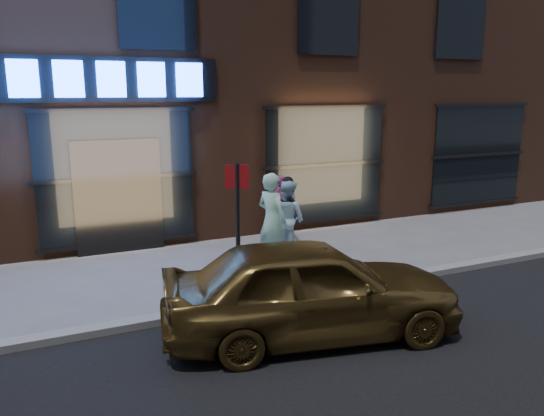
{
  "coord_description": "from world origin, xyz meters",
  "views": [
    {
      "loc": [
        -1.54,
        -7.35,
        3.37
      ],
      "look_at": [
        2.49,
        1.6,
        1.2
      ],
      "focal_mm": 35.0,
      "sensor_mm": 36.0,
      "label": 1
    }
  ],
  "objects_px": {
    "passerby": "(281,208)",
    "gold_sedan": "(311,288)",
    "man_cap": "(288,218)",
    "sign_post": "(238,222)",
    "man_bowtie": "(272,220)"
  },
  "relations": [
    {
      "from": "man_bowtie",
      "to": "man_cap",
      "type": "relative_size",
      "value": 1.15
    },
    {
      "from": "man_cap",
      "to": "gold_sedan",
      "type": "bearing_deg",
      "value": 137.86
    },
    {
      "from": "man_bowtie",
      "to": "man_cap",
      "type": "bearing_deg",
      "value": -75.09
    },
    {
      "from": "passerby",
      "to": "sign_post",
      "type": "relative_size",
      "value": 0.66
    },
    {
      "from": "man_cap",
      "to": "gold_sedan",
      "type": "relative_size",
      "value": 0.39
    },
    {
      "from": "gold_sedan",
      "to": "sign_post",
      "type": "bearing_deg",
      "value": 33.54
    },
    {
      "from": "man_cap",
      "to": "passerby",
      "type": "distance_m",
      "value": 1.23
    },
    {
      "from": "passerby",
      "to": "sign_post",
      "type": "bearing_deg",
      "value": -52.01
    },
    {
      "from": "gold_sedan",
      "to": "sign_post",
      "type": "height_order",
      "value": "sign_post"
    },
    {
      "from": "man_bowtie",
      "to": "man_cap",
      "type": "distance_m",
      "value": 0.7
    },
    {
      "from": "passerby",
      "to": "gold_sedan",
      "type": "bearing_deg",
      "value": -37.39
    },
    {
      "from": "man_bowtie",
      "to": "sign_post",
      "type": "distance_m",
      "value": 2.19
    },
    {
      "from": "passerby",
      "to": "man_bowtie",
      "type": "bearing_deg",
      "value": -47.76
    },
    {
      "from": "passerby",
      "to": "gold_sedan",
      "type": "distance_m",
      "value": 4.93
    },
    {
      "from": "man_bowtie",
      "to": "gold_sedan",
      "type": "relative_size",
      "value": 0.45
    }
  ]
}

